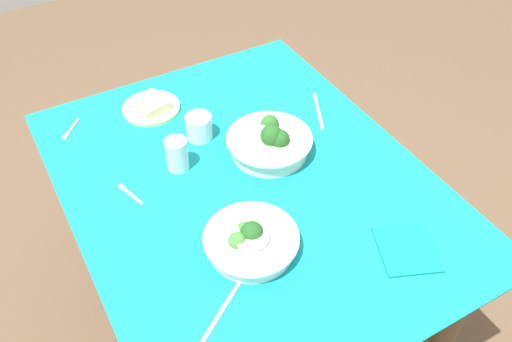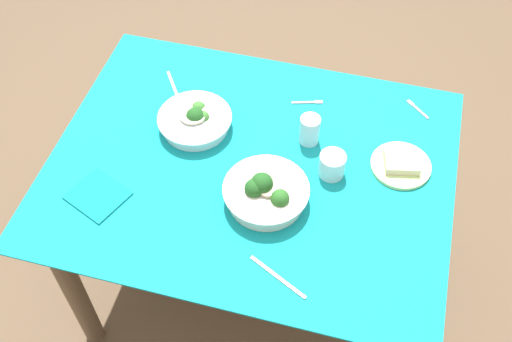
{
  "view_description": "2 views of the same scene",
  "coord_description": "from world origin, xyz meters",
  "px_view_note": "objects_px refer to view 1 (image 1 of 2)",
  "views": [
    {
      "loc": [
        -0.99,
        0.53,
        1.88
      ],
      "look_at": [
        -0.01,
        -0.02,
        0.8
      ],
      "focal_mm": 38.64,
      "sensor_mm": 36.0,
      "label": 1
    },
    {
      "loc": [
        0.33,
        -1.18,
        2.28
      ],
      "look_at": [
        0.03,
        -0.05,
        0.8
      ],
      "focal_mm": 43.5,
      "sensor_mm": 36.0,
      "label": 2
    }
  ],
  "objects_px": {
    "water_glass_side": "(177,154)",
    "table_knife_left": "(221,312)",
    "bread_side_plate": "(151,106)",
    "water_glass_center": "(199,127)",
    "table_knife_right": "(318,111)",
    "broccoli_bowl_far": "(251,241)",
    "broccoli_bowl_near": "(270,143)",
    "fork_by_far_bowl": "(71,130)",
    "fork_by_near_bowl": "(129,194)",
    "napkin_folded_upper": "(407,249)"
  },
  "relations": [
    {
      "from": "water_glass_side",
      "to": "napkin_folded_upper",
      "type": "distance_m",
      "value": 0.69
    },
    {
      "from": "water_glass_center",
      "to": "table_knife_right",
      "type": "bearing_deg",
      "value": -100.48
    },
    {
      "from": "bread_side_plate",
      "to": "water_glass_side",
      "type": "xyz_separation_m",
      "value": [
        -0.3,
        0.03,
        0.04
      ]
    },
    {
      "from": "bread_side_plate",
      "to": "water_glass_center",
      "type": "bearing_deg",
      "value": -158.82
    },
    {
      "from": "water_glass_center",
      "to": "table_knife_right",
      "type": "distance_m",
      "value": 0.41
    },
    {
      "from": "broccoli_bowl_far",
      "to": "water_glass_side",
      "type": "height_order",
      "value": "water_glass_side"
    },
    {
      "from": "water_glass_side",
      "to": "table_knife_right",
      "type": "height_order",
      "value": "water_glass_side"
    },
    {
      "from": "broccoli_bowl_far",
      "to": "broccoli_bowl_near",
      "type": "relative_size",
      "value": 0.94
    },
    {
      "from": "water_glass_center",
      "to": "water_glass_side",
      "type": "height_order",
      "value": "water_glass_side"
    },
    {
      "from": "bread_side_plate",
      "to": "water_glass_side",
      "type": "distance_m",
      "value": 0.31
    },
    {
      "from": "fork_by_far_bowl",
      "to": "fork_by_near_bowl",
      "type": "relative_size",
      "value": 0.79
    },
    {
      "from": "water_glass_center",
      "to": "fork_by_far_bowl",
      "type": "xyz_separation_m",
      "value": [
        0.23,
        0.35,
        -0.04
      ]
    },
    {
      "from": "water_glass_center",
      "to": "table_knife_left",
      "type": "relative_size",
      "value": 0.46
    },
    {
      "from": "water_glass_side",
      "to": "table_knife_left",
      "type": "height_order",
      "value": "water_glass_side"
    },
    {
      "from": "fork_by_near_bowl",
      "to": "table_knife_right",
      "type": "xyz_separation_m",
      "value": [
        0.06,
        -0.68,
        -0.0
      ]
    },
    {
      "from": "fork_by_far_bowl",
      "to": "napkin_folded_upper",
      "type": "relative_size",
      "value": 0.52
    },
    {
      "from": "fork_by_near_bowl",
      "to": "napkin_folded_upper",
      "type": "bearing_deg",
      "value": -151.14
    },
    {
      "from": "water_glass_center",
      "to": "table_knife_right",
      "type": "xyz_separation_m",
      "value": [
        -0.07,
        -0.4,
        -0.04
      ]
    },
    {
      "from": "broccoli_bowl_far",
      "to": "napkin_folded_upper",
      "type": "bearing_deg",
      "value": -119.83
    },
    {
      "from": "water_glass_side",
      "to": "fork_by_far_bowl",
      "type": "xyz_separation_m",
      "value": [
        0.33,
        0.23,
        -0.05
      ]
    },
    {
      "from": "broccoli_bowl_near",
      "to": "napkin_folded_upper",
      "type": "xyz_separation_m",
      "value": [
        -0.5,
        -0.12,
        -0.04
      ]
    },
    {
      "from": "broccoli_bowl_near",
      "to": "table_knife_right",
      "type": "bearing_deg",
      "value": -68.23
    },
    {
      "from": "broccoli_bowl_far",
      "to": "fork_by_near_bowl",
      "type": "xyz_separation_m",
      "value": [
        0.34,
        0.2,
        -0.03
      ]
    },
    {
      "from": "table_knife_right",
      "to": "napkin_folded_upper",
      "type": "height_order",
      "value": "napkin_folded_upper"
    },
    {
      "from": "bread_side_plate",
      "to": "water_glass_center",
      "type": "xyz_separation_m",
      "value": [
        -0.21,
        -0.08,
        0.03
      ]
    },
    {
      "from": "water_glass_center",
      "to": "table_knife_right",
      "type": "height_order",
      "value": "water_glass_center"
    },
    {
      "from": "table_knife_left",
      "to": "table_knife_right",
      "type": "distance_m",
      "value": 0.82
    },
    {
      "from": "water_glass_side",
      "to": "table_knife_right",
      "type": "xyz_separation_m",
      "value": [
        0.02,
        -0.51,
        -0.05
      ]
    },
    {
      "from": "broccoli_bowl_far",
      "to": "broccoli_bowl_near",
      "type": "distance_m",
      "value": 0.38
    },
    {
      "from": "broccoli_bowl_far",
      "to": "table_knife_right",
      "type": "relative_size",
      "value": 1.25
    },
    {
      "from": "fork_by_near_bowl",
      "to": "fork_by_far_bowl",
      "type": "bearing_deg",
      "value": -6.5
    },
    {
      "from": "fork_by_far_bowl",
      "to": "broccoli_bowl_near",
      "type": "bearing_deg",
      "value": 92.99
    },
    {
      "from": "broccoli_bowl_far",
      "to": "water_glass_side",
      "type": "relative_size",
      "value": 2.41
    },
    {
      "from": "water_glass_side",
      "to": "fork_by_far_bowl",
      "type": "relative_size",
      "value": 1.21
    },
    {
      "from": "bread_side_plate",
      "to": "table_knife_left",
      "type": "bearing_deg",
      "value": 169.73
    },
    {
      "from": "table_knife_left",
      "to": "broccoli_bowl_near",
      "type": "bearing_deg",
      "value": -166.04
    },
    {
      "from": "broccoli_bowl_near",
      "to": "bread_side_plate",
      "type": "bearing_deg",
      "value": 31.86
    },
    {
      "from": "water_glass_side",
      "to": "napkin_folded_upper",
      "type": "bearing_deg",
      "value": -146.1
    },
    {
      "from": "broccoli_bowl_far",
      "to": "water_glass_center",
      "type": "bearing_deg",
      "value": -9.25
    },
    {
      "from": "napkin_folded_upper",
      "to": "broccoli_bowl_far",
      "type": "bearing_deg",
      "value": 60.17
    },
    {
      "from": "napkin_folded_upper",
      "to": "table_knife_left",
      "type": "bearing_deg",
      "value": 81.99
    },
    {
      "from": "fork_by_near_bowl",
      "to": "table_knife_right",
      "type": "distance_m",
      "value": 0.68
    },
    {
      "from": "fork_by_far_bowl",
      "to": "broccoli_bowl_far",
      "type": "bearing_deg",
      "value": 62.87
    },
    {
      "from": "water_glass_center",
      "to": "broccoli_bowl_far",
      "type": "bearing_deg",
      "value": 170.75
    },
    {
      "from": "broccoli_bowl_far",
      "to": "table_knife_left",
      "type": "xyz_separation_m",
      "value": [
        -0.13,
        0.15,
        -0.03
      ]
    },
    {
      "from": "broccoli_bowl_far",
      "to": "table_knife_left",
      "type": "bearing_deg",
      "value": 130.74
    },
    {
      "from": "napkin_folded_upper",
      "to": "broccoli_bowl_near",
      "type": "bearing_deg",
      "value": 13.11
    },
    {
      "from": "water_glass_side",
      "to": "fork_by_near_bowl",
      "type": "height_order",
      "value": "water_glass_side"
    },
    {
      "from": "bread_side_plate",
      "to": "napkin_folded_upper",
      "type": "xyz_separation_m",
      "value": [
        -0.87,
        -0.35,
        -0.01
      ]
    },
    {
      "from": "water_glass_side",
      "to": "broccoli_bowl_far",
      "type": "bearing_deg",
      "value": -174.21
    }
  ]
}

